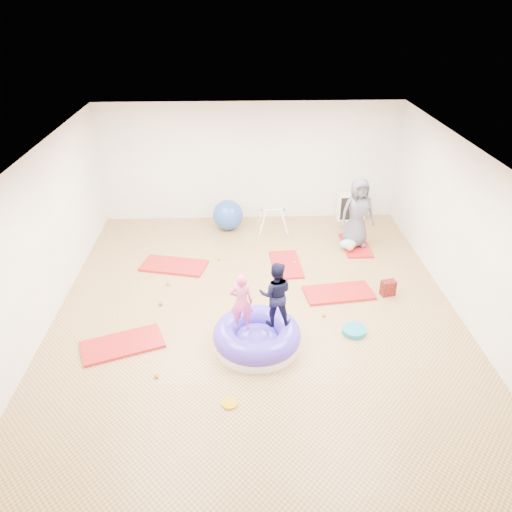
{
  "coord_description": "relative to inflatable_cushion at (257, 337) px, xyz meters",
  "views": [
    {
      "loc": [
        -0.3,
        -7.32,
        5.04
      ],
      "look_at": [
        0.0,
        0.3,
        0.9
      ],
      "focal_mm": 35.0,
      "sensor_mm": 36.0,
      "label": 1
    }
  ],
  "objects": [
    {
      "name": "gym_mat_right",
      "position": [
        1.58,
        1.45,
        -0.14
      ],
      "size": [
        1.32,
        0.78,
        0.05
      ],
      "primitive_type": "cube",
      "rotation": [
        0.0,
        0.0,
        0.13
      ],
      "color": "red",
      "rests_on": "ground"
    },
    {
      "name": "gym_mat_center_back",
      "position": [
        0.7,
        2.56,
        -0.15
      ],
      "size": [
        0.63,
        1.16,
        0.05
      ],
      "primitive_type": "cube",
      "rotation": [
        0.0,
        0.0,
        1.63
      ],
      "color": "red",
      "rests_on": "ground"
    },
    {
      "name": "exercise_ball_orange",
      "position": [
        -0.45,
        4.56,
        0.05
      ],
      "size": [
        0.44,
        0.44,
        0.44
      ],
      "primitive_type": "sphere",
      "color": "orange",
      "rests_on": "ground"
    },
    {
      "name": "room",
      "position": [
        0.04,
        1.03,
        1.23
      ],
      "size": [
        7.01,
        8.01,
        2.81
      ],
      "color": "tan",
      "rests_on": "ground"
    },
    {
      "name": "inflatable_cushion",
      "position": [
        0.0,
        0.0,
        0.0
      ],
      "size": [
        1.39,
        1.39,
        0.44
      ],
      "rotation": [
        0.0,
        0.0,
        0.26
      ],
      "color": "white",
      "rests_on": "ground"
    },
    {
      "name": "gym_mat_mid_left",
      "position": [
        -1.59,
        2.6,
        -0.14
      ],
      "size": [
        1.41,
        0.93,
        0.05
      ],
      "primitive_type": "cube",
      "rotation": [
        0.0,
        0.0,
        -0.24
      ],
      "color": "red",
      "rests_on": "ground"
    },
    {
      "name": "child_navy",
      "position": [
        0.29,
        0.11,
        0.77
      ],
      "size": [
        0.55,
        0.44,
        1.08
      ],
      "primitive_type": "imported",
      "rotation": [
        0.0,
        0.0,
        3.07
      ],
      "color": "black",
      "rests_on": "inflatable_cushion"
    },
    {
      "name": "infant",
      "position": [
        2.1,
        3.14,
        -0.01
      ],
      "size": [
        0.37,
        0.37,
        0.22
      ],
      "color": "#8FC7E9",
      "rests_on": "gym_mat_rear_right"
    },
    {
      "name": "cube_shelf",
      "position": [
        2.49,
        4.83,
        0.16
      ],
      "size": [
        0.66,
        0.32,
        0.66
      ],
      "color": "white",
      "rests_on": "ground"
    },
    {
      "name": "ball_pit_balls",
      "position": [
        -0.47,
        1.28,
        -0.14
      ],
      "size": [
        2.94,
        3.61,
        0.07
      ],
      "color": "#D89A02",
      "rests_on": "ground"
    },
    {
      "name": "child_pink",
      "position": [
        -0.23,
        0.0,
        0.71
      ],
      "size": [
        0.37,
        0.27,
        0.96
      ],
      "primitive_type": "imported",
      "rotation": [
        0.0,
        0.0,
        3.04
      ],
      "color": "#EA4D98",
      "rests_on": "inflatable_cushion"
    },
    {
      "name": "infant_play_gym",
      "position": [
        0.54,
        4.25,
        0.19
      ],
      "size": [
        0.7,
        0.66,
        0.53
      ],
      "rotation": [
        0.0,
        0.0,
        -0.22
      ],
      "color": "white",
      "rests_on": "ground"
    },
    {
      "name": "adult_caregiver",
      "position": [
        2.28,
        3.35,
        0.63
      ],
      "size": [
        0.81,
        0.59,
        1.52
      ],
      "primitive_type": "imported",
      "rotation": [
        0.0,
        0.0,
        0.15
      ],
      "color": "#50515D",
      "rests_on": "gym_mat_rear_right"
    },
    {
      "name": "gym_mat_front_left",
      "position": [
        -2.13,
        0.08,
        -0.14
      ],
      "size": [
        1.4,
        1.04,
        0.05
      ],
      "primitive_type": "cube",
      "rotation": [
        0.0,
        0.0,
        0.37
      ],
      "color": "red",
      "rests_on": "ground"
    },
    {
      "name": "balance_disc",
      "position": [
        1.61,
        0.27,
        -0.13
      ],
      "size": [
        0.4,
        0.4,
        0.09
      ],
      "primitive_type": "cylinder",
      "color": "teal",
      "rests_on": "ground"
    },
    {
      "name": "yellow_toy",
      "position": [
        -0.42,
        -1.25,
        -0.15
      ],
      "size": [
        0.22,
        0.22,
        0.03
      ],
      "primitive_type": "cylinder",
      "color": "#D89A02",
      "rests_on": "ground"
    },
    {
      "name": "exercise_ball_blue",
      "position": [
        -0.5,
        4.37,
        0.18
      ],
      "size": [
        0.71,
        0.71,
        0.71
      ],
      "primitive_type": "sphere",
      "color": "#254EA3",
      "rests_on": "ground"
    },
    {
      "name": "gym_mat_rear_right",
      "position": [
        2.31,
        3.35,
        -0.15
      ],
      "size": [
        0.57,
        1.13,
        0.05
      ],
      "primitive_type": "cube",
      "rotation": [
        0.0,
        0.0,
        1.57
      ],
      "color": "red",
      "rests_on": "ground"
    },
    {
      "name": "backpack",
      "position": [
        2.48,
        1.39,
        -0.02
      ],
      "size": [
        0.29,
        0.21,
        0.3
      ],
      "primitive_type": "cube",
      "rotation": [
        0.0,
        0.0,
        0.21
      ],
      "color": "#A8231B",
      "rests_on": "ground"
    }
  ]
}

